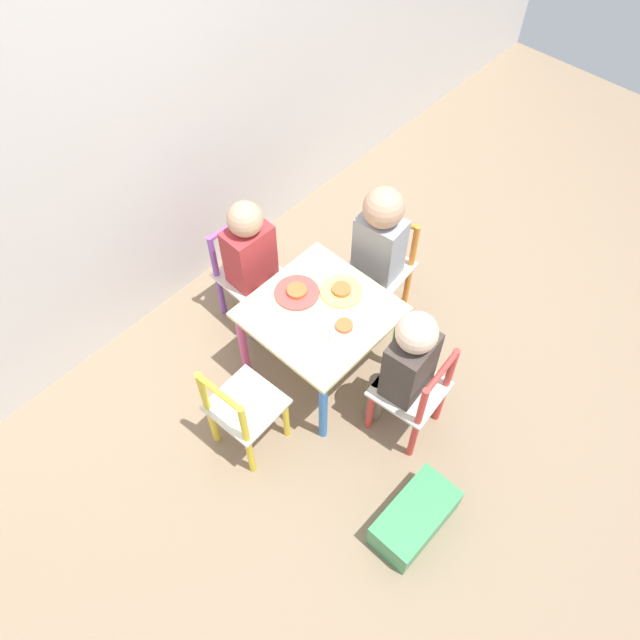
{
  "coord_description": "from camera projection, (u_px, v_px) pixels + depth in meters",
  "views": [
    {
      "loc": [
        -1.12,
        -1.03,
        2.45
      ],
      "look_at": [
        0.0,
        0.0,
        0.37
      ],
      "focal_mm": 35.0,
      "sensor_mm": 36.0,
      "label": 1
    }
  ],
  "objects": [
    {
      "name": "chair_purple",
      "position": [
        247.0,
        275.0,
        2.87
      ],
      "size": [
        0.27,
        0.27,
        0.53
      ],
      "rotation": [
        0.0,
        0.0,
        -0.04
      ],
      "color": "silver",
      "rests_on": "ground_plane"
    },
    {
      "name": "plate_front",
      "position": [
        344.0,
        327.0,
        2.47
      ],
      "size": [
        0.16,
        0.16,
        0.03
      ],
      "color": "white",
      "rests_on": "kids_table"
    },
    {
      "name": "storage_bin",
      "position": [
        415.0,
        518.0,
        2.39
      ],
      "size": [
        0.36,
        0.18,
        0.15
      ],
      "color": "#3D8E56",
      "rests_on": "ground_plane"
    },
    {
      "name": "child_right",
      "position": [
        378.0,
        245.0,
        2.7
      ],
      "size": [
        0.23,
        0.21,
        0.76
      ],
      "rotation": [
        0.0,
        0.0,
        -1.47
      ],
      "color": "#38383D",
      "rests_on": "ground_plane"
    },
    {
      "name": "kids_table",
      "position": [
        320.0,
        321.0,
        2.58
      ],
      "size": [
        0.54,
        0.54,
        0.44
      ],
      "color": "beige",
      "rests_on": "ground_plane"
    },
    {
      "name": "child_front",
      "position": [
        406.0,
        363.0,
        2.38
      ],
      "size": [
        0.21,
        0.22,
        0.73
      ],
      "rotation": [
        0.0,
        0.0,
        -3.05
      ],
      "color": "#7A6B5B",
      "rests_on": "ground_plane"
    },
    {
      "name": "chair_orange",
      "position": [
        382.0,
        268.0,
        2.89
      ],
      "size": [
        0.28,
        0.28,
        0.53
      ],
      "rotation": [
        0.0,
        0.0,
        -1.47
      ],
      "color": "silver",
      "rests_on": "ground_plane"
    },
    {
      "name": "plate_right",
      "position": [
        341.0,
        291.0,
        2.58
      ],
      "size": [
        0.18,
        0.18,
        0.03
      ],
      "color": "#EADB66",
      "rests_on": "kids_table"
    },
    {
      "name": "ground_plane",
      "position": [
        320.0,
        367.0,
        2.88
      ],
      "size": [
        6.0,
        6.0,
        0.0
      ],
      "primitive_type": "plane",
      "color": "#8C755B"
    },
    {
      "name": "chair_red",
      "position": [
        414.0,
        394.0,
        2.5
      ],
      "size": [
        0.28,
        0.28,
        0.53
      ],
      "rotation": [
        0.0,
        0.0,
        -3.05
      ],
      "color": "silver",
      "rests_on": "ground_plane"
    },
    {
      "name": "plate_back",
      "position": [
        297.0,
        292.0,
        2.57
      ],
      "size": [
        0.19,
        0.19,
        0.03
      ],
      "color": "#E54C47",
      "rests_on": "kids_table"
    },
    {
      "name": "child_back",
      "position": [
        253.0,
        258.0,
        2.7
      ],
      "size": [
        0.2,
        0.21,
        0.73
      ],
      "rotation": [
        0.0,
        0.0,
        -0.04
      ],
      "color": "#38383D",
      "rests_on": "ground_plane"
    },
    {
      "name": "house_wall",
      "position": [
        140.0,
        28.0,
        2.17
      ],
      "size": [
        6.0,
        0.06,
        2.6
      ],
      "color": "silver",
      "rests_on": "ground_plane"
    },
    {
      "name": "chair_yellow",
      "position": [
        243.0,
        411.0,
        2.45
      ],
      "size": [
        0.27,
        0.27,
        0.53
      ],
      "rotation": [
        0.0,
        0.0,
        -4.66
      ],
      "color": "silver",
      "rests_on": "ground_plane"
    }
  ]
}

